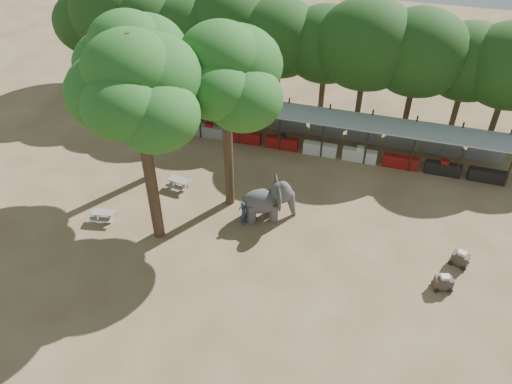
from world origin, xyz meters
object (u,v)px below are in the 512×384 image
(cart_back, at_px, (460,258))
(yard_tree_back, at_px, (224,75))
(handler, at_px, (244,213))
(picnic_table_near, at_px, (103,215))
(yard_tree_left, at_px, (132,60))
(picnic_table_far, at_px, (179,182))
(cart_front, at_px, (443,282))
(yard_tree_center, at_px, (136,89))
(elephant, at_px, (269,200))

(cart_back, bearing_deg, yard_tree_back, -167.80)
(handler, xyz_separation_m, picnic_table_near, (-8.16, -2.16, -0.36))
(yard_tree_back, xyz_separation_m, handler, (1.59, -1.87, -7.75))
(yard_tree_left, distance_m, picnic_table_near, 9.27)
(picnic_table_near, distance_m, cart_back, 20.56)
(yard_tree_left, bearing_deg, picnic_table_far, -17.28)
(yard_tree_back, bearing_deg, cart_front, -16.18)
(cart_front, bearing_deg, handler, 155.25)
(yard_tree_left, height_order, yard_tree_center, yard_tree_center)
(elephant, distance_m, cart_front, 10.59)
(elephant, bearing_deg, cart_front, -38.43)
(picnic_table_near, bearing_deg, picnic_table_far, 43.43)
(yard_tree_left, relative_size, yard_tree_center, 0.92)
(cart_front, bearing_deg, yard_tree_back, 148.53)
(yard_tree_center, xyz_separation_m, cart_front, (15.98, 0.23, -8.74))
(picnic_table_near, bearing_deg, yard_tree_back, 20.63)
(yard_tree_center, bearing_deg, elephant, 28.18)
(yard_tree_left, height_order, cart_front, yard_tree_left)
(yard_tree_back, bearing_deg, handler, -49.58)
(picnic_table_near, relative_size, cart_back, 1.34)
(yard_tree_center, height_order, cart_front, yard_tree_center)
(handler, distance_m, picnic_table_near, 8.45)
(yard_tree_back, distance_m, handler, 8.13)
(yard_tree_left, xyz_separation_m, picnic_table_near, (-0.57, -5.03, -7.77))
(yard_tree_left, xyz_separation_m, cart_back, (19.86, -2.73, -7.73))
(handler, bearing_deg, yard_tree_center, 124.51)
(yard_tree_center, height_order, handler, yard_tree_center)
(elephant, relative_size, cart_front, 3.12)
(yard_tree_back, relative_size, cart_front, 10.23)
(yard_tree_center, bearing_deg, yard_tree_back, 53.14)
(yard_tree_back, bearing_deg, yard_tree_left, 170.54)
(cart_back, bearing_deg, picnic_table_far, -167.12)
(cart_front, height_order, cart_back, same)
(picnic_table_far, bearing_deg, yard_tree_center, -75.75)
(yard_tree_center, xyz_separation_m, cart_back, (16.85, 2.27, -8.74))
(yard_tree_left, height_order, cart_back, yard_tree_left)
(picnic_table_near, height_order, cart_back, cart_back)
(elephant, distance_m, picnic_table_near, 9.94)
(handler, bearing_deg, picnic_table_near, 114.41)
(picnic_table_far, distance_m, cart_back, 17.48)
(yard_tree_left, xyz_separation_m, elephant, (8.82, -1.88, -6.91))
(cart_back, bearing_deg, elephant, -165.08)
(yard_tree_back, height_order, cart_back, yard_tree_back)
(yard_tree_center, xyz_separation_m, yard_tree_back, (3.00, 4.00, -0.67))
(elephant, bearing_deg, handler, -163.79)
(handler, relative_size, cart_back, 1.40)
(elephant, xyz_separation_m, cart_front, (10.16, -2.88, -0.82))
(yard_tree_center, height_order, picnic_table_far, yard_tree_center)
(handler, distance_m, cart_back, 12.27)
(elephant, bearing_deg, picnic_table_near, 175.92)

